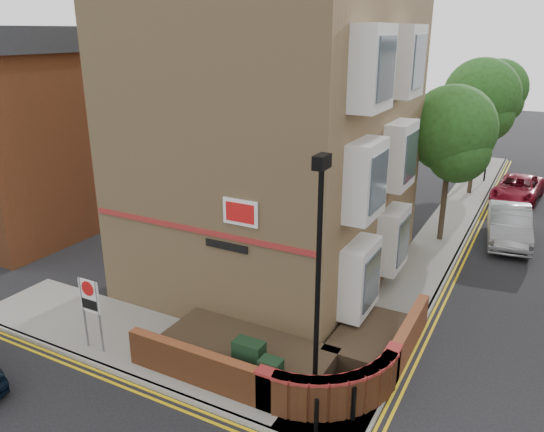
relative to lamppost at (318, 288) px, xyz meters
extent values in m
plane|color=black|center=(-1.60, -1.20, -3.34)|extent=(120.00, 120.00, 0.00)
cube|color=gray|center=(-5.10, 0.30, -3.28)|extent=(13.00, 3.00, 0.12)
cube|color=gray|center=(0.40, 14.80, -3.28)|extent=(2.00, 32.00, 0.12)
cube|color=gray|center=(-5.10, -1.20, -3.28)|extent=(13.00, 0.15, 0.12)
cube|color=gray|center=(1.40, 14.80, -3.28)|extent=(0.15, 32.00, 0.12)
cube|color=gold|center=(-5.10, -1.45, -3.34)|extent=(13.00, 0.28, 0.01)
cube|color=gold|center=(1.65, 14.80, -3.34)|extent=(0.28, 32.00, 0.01)
cube|color=tan|center=(-4.60, 6.80, 2.28)|extent=(8.00, 10.00, 11.00)
cube|color=maroon|center=(-4.60, 1.77, -0.02)|extent=(7.80, 0.06, 0.15)
cube|color=white|center=(-3.10, 1.76, 0.78)|extent=(1.10, 0.05, 0.75)
cube|color=black|center=(-3.60, 1.76, -0.32)|extent=(1.40, 0.04, 0.22)
cylinder|color=black|center=(0.00, 0.00, -0.22)|extent=(0.12, 0.12, 6.00)
cylinder|color=black|center=(0.00, 0.00, -2.82)|extent=(0.20, 0.20, 0.80)
cube|color=black|center=(0.00, 0.00, 2.93)|extent=(0.25, 0.50, 0.30)
cube|color=black|center=(-1.90, 0.10, -2.62)|extent=(0.80, 0.45, 1.20)
cube|color=black|center=(-1.10, -0.20, -2.67)|extent=(0.55, 0.40, 1.10)
cylinder|color=black|center=(0.40, -0.80, -2.77)|extent=(0.11, 0.11, 0.90)
cylinder|color=black|center=(1.00, 0.00, -2.77)|extent=(0.11, 0.11, 0.90)
cylinder|color=slate|center=(-6.90, -0.70, -2.12)|extent=(0.06, 0.06, 2.20)
cylinder|color=slate|center=(-6.30, -0.70, -2.12)|extent=(0.06, 0.06, 2.20)
cube|color=white|center=(-6.60, -0.70, -1.52)|extent=(0.72, 0.04, 1.00)
cylinder|color=red|center=(-6.60, -0.73, -1.27)|extent=(0.44, 0.02, 0.44)
cube|color=brown|center=(-16.60, 6.80, 0.66)|extent=(6.00, 10.00, 8.00)
cube|color=#26282D|center=(-16.60, 6.80, 5.16)|extent=(6.40, 10.40, 1.00)
cylinder|color=#382B1E|center=(0.40, 12.80, -0.95)|extent=(0.24, 0.24, 4.55)
sphere|color=#224818|center=(0.40, 12.80, 1.65)|extent=(3.64, 3.64, 3.64)
sphere|color=#224818|center=(0.80, 12.50, 0.81)|extent=(2.60, 2.60, 2.60)
sphere|color=#224818|center=(0.10, 13.20, 1.20)|extent=(2.86, 2.86, 2.86)
cylinder|color=#382B1E|center=(0.40, 20.80, -0.70)|extent=(0.24, 0.24, 5.04)
sphere|color=#224818|center=(0.40, 20.80, 2.18)|extent=(4.03, 4.03, 4.03)
sphere|color=#224818|center=(0.80, 20.50, 1.24)|extent=(2.88, 2.88, 2.88)
sphere|color=#224818|center=(0.10, 21.20, 1.67)|extent=(3.17, 3.17, 3.17)
cylinder|color=#382B1E|center=(0.40, 28.80, -0.84)|extent=(0.24, 0.24, 4.76)
sphere|color=#224818|center=(0.40, 28.80, 1.88)|extent=(3.81, 3.81, 3.81)
sphere|color=#224818|center=(0.80, 28.50, 0.99)|extent=(2.72, 2.72, 2.72)
sphere|color=#224818|center=(0.10, 29.20, 1.40)|extent=(2.99, 2.99, 2.99)
cylinder|color=black|center=(0.80, 23.80, -1.62)|extent=(0.10, 0.10, 3.20)
imported|color=black|center=(0.80, 23.80, 0.48)|extent=(0.20, 0.16, 1.00)
imported|color=gray|center=(3.04, 14.19, -2.56)|extent=(2.30, 4.97, 1.58)
imported|color=maroon|center=(2.87, 20.94, -2.68)|extent=(2.68, 4.99, 1.33)
camera|label=1|loc=(4.16, -9.94, 5.50)|focal=35.00mm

